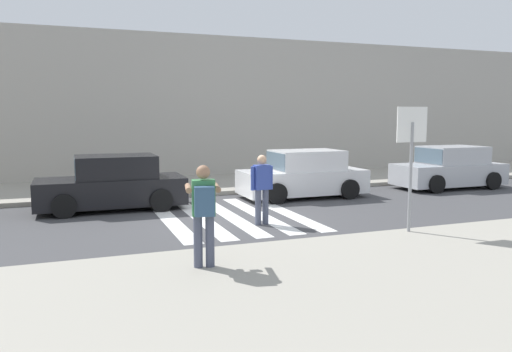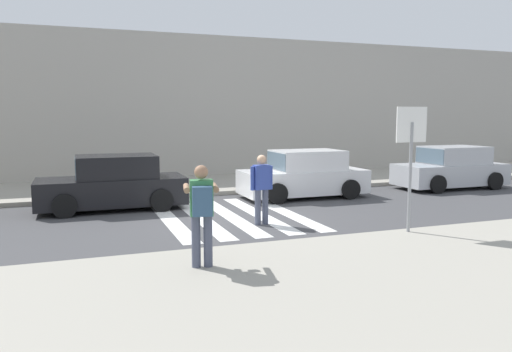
{
  "view_description": "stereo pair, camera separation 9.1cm",
  "coord_description": "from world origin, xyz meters",
  "px_view_note": "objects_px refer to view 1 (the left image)",
  "views": [
    {
      "loc": [
        -3.96,
        -12.34,
        2.68
      ],
      "look_at": [
        0.6,
        -0.2,
        1.1
      ],
      "focal_mm": 35.0,
      "sensor_mm": 36.0,
      "label": 1
    },
    {
      "loc": [
        -3.88,
        -12.37,
        2.68
      ],
      "look_at": [
        0.6,
        -0.2,
        1.1
      ],
      "focal_mm": 35.0,
      "sensor_mm": 36.0,
      "label": 2
    }
  ],
  "objects_px": {
    "pedestrian_crossing": "(262,185)",
    "parked_car_black": "(113,184)",
    "stop_sign": "(411,141)",
    "photographer_with_backpack": "(204,207)",
    "parked_car_white": "(304,175)",
    "parked_car_silver": "(450,169)"
  },
  "relations": [
    {
      "from": "pedestrian_crossing",
      "to": "parked_car_black",
      "type": "bearing_deg",
      "value": 133.91
    },
    {
      "from": "stop_sign",
      "to": "photographer_with_backpack",
      "type": "height_order",
      "value": "stop_sign"
    },
    {
      "from": "stop_sign",
      "to": "parked_car_silver",
      "type": "bearing_deg",
      "value": 42.68
    },
    {
      "from": "stop_sign",
      "to": "parked_car_silver",
      "type": "relative_size",
      "value": 0.66
    },
    {
      "from": "stop_sign",
      "to": "pedestrian_crossing",
      "type": "xyz_separation_m",
      "value": [
        -2.55,
        2.36,
        -1.15
      ]
    },
    {
      "from": "parked_car_silver",
      "to": "photographer_with_backpack",
      "type": "bearing_deg",
      "value": -148.84
    },
    {
      "from": "parked_car_silver",
      "to": "parked_car_white",
      "type": "bearing_deg",
      "value": 180.0
    },
    {
      "from": "parked_car_white",
      "to": "stop_sign",
      "type": "bearing_deg",
      "value": -92.39
    },
    {
      "from": "parked_car_silver",
      "to": "stop_sign",
      "type": "bearing_deg",
      "value": -137.32
    },
    {
      "from": "parked_car_black",
      "to": "stop_sign",
      "type": "bearing_deg",
      "value": -44.7
    },
    {
      "from": "parked_car_white",
      "to": "pedestrian_crossing",
      "type": "bearing_deg",
      "value": -129.46
    },
    {
      "from": "stop_sign",
      "to": "parked_car_white",
      "type": "xyz_separation_m",
      "value": [
        0.24,
        5.74,
        -1.4
      ]
    },
    {
      "from": "stop_sign",
      "to": "photographer_with_backpack",
      "type": "bearing_deg",
      "value": -168.72
    },
    {
      "from": "photographer_with_backpack",
      "to": "parked_car_silver",
      "type": "distance_m",
      "value": 12.99
    },
    {
      "from": "photographer_with_backpack",
      "to": "parked_car_black",
      "type": "bearing_deg",
      "value": 97.85
    },
    {
      "from": "stop_sign",
      "to": "parked_car_white",
      "type": "relative_size",
      "value": 0.66
    },
    {
      "from": "stop_sign",
      "to": "photographer_with_backpack",
      "type": "distance_m",
      "value": 5.07
    },
    {
      "from": "pedestrian_crossing",
      "to": "parked_car_black",
      "type": "relative_size",
      "value": 0.42
    },
    {
      "from": "pedestrian_crossing",
      "to": "parked_car_white",
      "type": "distance_m",
      "value": 4.39
    },
    {
      "from": "stop_sign",
      "to": "parked_car_black",
      "type": "distance_m",
      "value": 8.29
    },
    {
      "from": "stop_sign",
      "to": "parked_car_silver",
      "type": "distance_m",
      "value": 8.59
    },
    {
      "from": "pedestrian_crossing",
      "to": "parked_car_black",
      "type": "height_order",
      "value": "pedestrian_crossing"
    }
  ]
}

